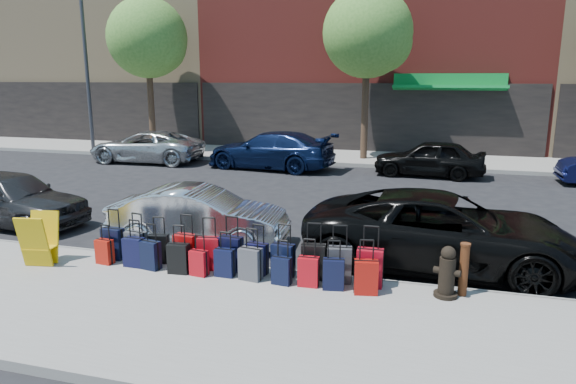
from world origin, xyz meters
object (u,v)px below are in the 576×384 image
(car_far_0, at_px, (146,147))
(car_far_2, at_px, (429,158))
(streetlight, at_px, (89,56))
(car_near_1, at_px, (199,217))
(tree_left, at_px, (150,40))
(tree_center, at_px, (371,35))
(bollard, at_px, (464,269))
(car_near_0, at_px, (10,198))
(car_far_1, at_px, (270,150))
(display_rack, at_px, (39,240))
(car_near_2, at_px, (443,231))
(suitcase_front_5, at_px, (231,253))
(fire_hydrant, at_px, (447,274))

(car_far_0, height_order, car_far_2, car_far_2)
(streetlight, height_order, car_near_1, streetlight)
(tree_left, bearing_deg, tree_center, 0.00)
(bollard, relative_size, car_near_1, 0.23)
(car_near_0, distance_m, car_far_1, 10.34)
(streetlight, xyz_separation_m, car_far_0, (4.08, -2.08, -3.97))
(car_far_0, xyz_separation_m, car_far_1, (5.79, -0.12, 0.08))
(tree_left, bearing_deg, display_rack, -67.71)
(tree_center, xyz_separation_m, bollard, (3.41, -14.28, -4.80))
(tree_left, distance_m, streetlight, 3.11)
(car_far_0, bearing_deg, bollard, 46.13)
(car_near_0, bearing_deg, car_near_2, -85.10)
(display_rack, bearing_deg, car_near_1, 37.05)
(streetlight, bearing_deg, car_near_0, -62.97)
(streetlight, bearing_deg, display_rack, -57.56)
(bollard, relative_size, car_far_1, 0.17)
(tree_center, bearing_deg, suitcase_front_5, -92.87)
(car_far_0, bearing_deg, car_far_2, 87.99)
(car_near_0, xyz_separation_m, car_far_2, (10.12, 9.69, -0.01))
(car_near_0, xyz_separation_m, car_near_2, (10.50, -0.11, 0.04))
(car_far_0, bearing_deg, fire_hydrant, 45.21)
(suitcase_front_5, distance_m, car_far_0, 14.38)
(suitcase_front_5, relative_size, car_near_1, 0.26)
(suitcase_front_5, height_order, car_far_0, car_far_0)
(tree_left, distance_m, car_far_0, 5.60)
(car_near_2, xyz_separation_m, car_far_1, (-6.65, 9.71, 0.02))
(suitcase_front_5, distance_m, car_near_2, 4.15)
(fire_hydrant, xyz_separation_m, car_far_2, (-0.44, 11.60, 0.15))
(tree_left, distance_m, car_far_2, 14.30)
(bollard, bearing_deg, fire_hydrant, -154.18)
(suitcase_front_5, xyz_separation_m, car_near_1, (-1.41, 1.64, 0.18))
(car_near_0, height_order, car_far_0, car_near_0)
(car_near_0, bearing_deg, suitcase_front_5, -99.24)
(streetlight, bearing_deg, car_far_2, -7.45)
(bollard, height_order, car_near_1, car_near_1)
(fire_hydrant, height_order, car_far_1, car_far_1)
(bollard, bearing_deg, display_rack, -174.65)
(car_far_2, bearing_deg, streetlight, -93.45)
(car_far_1, bearing_deg, car_far_2, 98.24)
(tree_center, relative_size, car_near_0, 1.75)
(tree_left, height_order, tree_center, same)
(streetlight, relative_size, display_rack, 7.95)
(car_near_2, bearing_deg, car_far_1, 36.79)
(bollard, bearing_deg, suitcase_front_5, 179.83)
(display_rack, bearing_deg, car_far_0, 102.41)
(display_rack, bearing_deg, car_far_1, 76.44)
(tree_center, height_order, display_rack, tree_center)
(display_rack, height_order, car_near_0, car_near_0)
(tree_left, height_order, car_far_2, tree_left)
(streetlight, height_order, car_far_2, streetlight)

